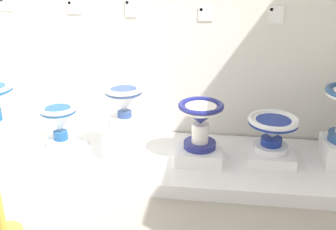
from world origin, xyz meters
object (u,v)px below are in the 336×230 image
(antique_toilet_leftmost, at_px, (124,101))
(info_placard_fourth, at_px, (205,14))
(info_placard_first, at_px, (6,4))
(info_placard_second, at_px, (74,7))
(antique_toilet_rightmost, at_px, (201,117))
(info_placard_fifth, at_px, (276,15))
(antique_toilet_central_ornate, at_px, (273,129))
(plinth_block_rightmost, at_px, (199,153))
(plinth_block_central_ornate, at_px, (270,154))
(antique_toilet_tall_cobalt, at_px, (59,120))
(info_placard_third, at_px, (131,8))
(plinth_block_leftmost, at_px, (126,139))
(plinth_block_tall_cobalt, at_px, (62,147))

(antique_toilet_leftmost, relative_size, info_placard_fourth, 2.71)
(antique_toilet_leftmost, relative_size, info_placard_first, 2.84)
(info_placard_second, bearing_deg, antique_toilet_rightmost, -23.93)
(info_placard_second, xyz_separation_m, info_placard_fifth, (1.74, 0.00, -0.03))
(antique_toilet_central_ornate, xyz_separation_m, info_placard_fifth, (-0.01, 0.44, 0.85))
(plinth_block_rightmost, distance_m, plinth_block_central_ornate, 0.59)
(plinth_block_central_ornate, relative_size, info_placard_first, 3.26)
(info_placard_second, bearing_deg, antique_toilet_tall_cobalt, -93.87)
(info_placard_second, xyz_separation_m, info_placard_third, (0.51, 0.00, 0.00))
(info_placard_third, height_order, info_placard_fifth, info_placard_third)
(plinth_block_leftmost, distance_m, antique_toilet_central_ornate, 1.22)
(plinth_block_central_ornate, bearing_deg, antique_toilet_tall_cobalt, -177.95)
(plinth_block_rightmost, relative_size, antique_toilet_central_ornate, 0.92)
(antique_toilet_tall_cobalt, xyz_separation_m, antique_toilet_leftmost, (0.57, 0.01, 0.20))
(antique_toilet_central_ornate, xyz_separation_m, info_placard_third, (-1.24, 0.44, 0.88))
(plinth_block_leftmost, bearing_deg, antique_toilet_leftmost, 0.00)
(antique_toilet_tall_cobalt, height_order, info_placard_second, info_placard_second)
(antique_toilet_rightmost, xyz_separation_m, antique_toilet_central_ornate, (0.58, 0.08, -0.10))
(info_placard_first, xyz_separation_m, info_placard_fourth, (1.79, 0.00, -0.05))
(antique_toilet_tall_cobalt, bearing_deg, info_placard_fourth, 22.82)
(antique_toilet_rightmost, distance_m, info_placard_fifth, 1.07)
(info_placard_first, bearing_deg, plinth_block_rightmost, -16.04)
(info_placard_second, bearing_deg, plinth_block_leftmost, -42.34)
(plinth_block_tall_cobalt, distance_m, info_placard_first, 1.39)
(plinth_block_tall_cobalt, distance_m, antique_toilet_leftmost, 0.73)
(antique_toilet_leftmost, xyz_separation_m, info_placard_fourth, (0.62, 0.49, 0.64))
(plinth_block_rightmost, bearing_deg, info_placard_third, 141.71)
(antique_toilet_leftmost, relative_size, antique_toilet_central_ornate, 0.81)
(info_placard_first, bearing_deg, info_placard_third, 0.00)
(antique_toilet_rightmost, bearing_deg, antique_toilet_leftmost, 177.29)
(info_placard_fourth, bearing_deg, info_placard_fifth, 0.00)
(info_placard_third, bearing_deg, plinth_block_leftmost, -87.08)
(antique_toilet_central_ornate, relative_size, info_placard_fifth, 2.85)
(plinth_block_rightmost, height_order, info_placard_third, info_placard_third)
(plinth_block_central_ornate, distance_m, info_placard_first, 2.68)
(plinth_block_leftmost, relative_size, antique_toilet_central_ornate, 0.75)
(plinth_block_tall_cobalt, bearing_deg, info_placard_fourth, 22.82)
(antique_toilet_tall_cobalt, relative_size, plinth_block_leftmost, 1.19)
(info_placard_fourth, bearing_deg, info_placard_third, 180.00)
(antique_toilet_rightmost, bearing_deg, info_placard_fourth, 91.07)
(plinth_block_leftmost, distance_m, info_placard_fifth, 1.64)
(antique_toilet_rightmost, distance_m, info_placard_second, 1.49)
(antique_toilet_central_ornate, distance_m, info_placard_second, 2.01)
(plinth_block_rightmost, xyz_separation_m, info_placard_fifth, (0.58, 0.52, 1.07))
(plinth_block_rightmost, relative_size, info_placard_fourth, 3.08)
(plinth_block_tall_cobalt, relative_size, antique_toilet_tall_cobalt, 1.07)
(info_placard_first, xyz_separation_m, info_placard_fifth, (2.38, 0.00, -0.05))
(plinth_block_tall_cobalt, height_order, plinth_block_central_ornate, plinth_block_central_ornate)
(antique_toilet_central_ornate, bearing_deg, plinth_block_leftmost, -177.61)
(plinth_block_tall_cobalt, distance_m, antique_toilet_tall_cobalt, 0.26)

